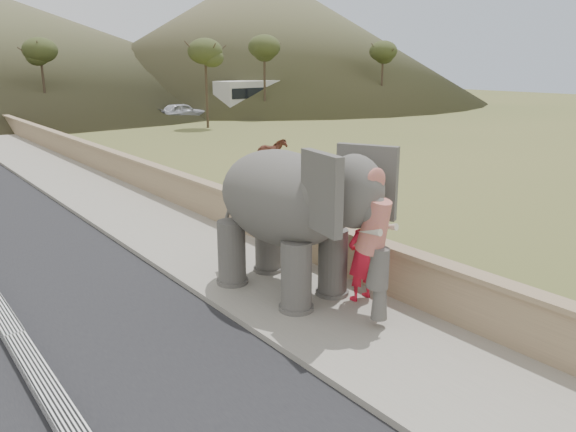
# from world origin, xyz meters

# --- Properties ---
(ground) EXTENTS (160.00, 160.00, 0.00)m
(ground) POSITION_xyz_m (0.00, 0.00, 0.00)
(ground) COLOR olive
(ground) RESTS_ON ground
(walkway) EXTENTS (3.00, 120.00, 0.15)m
(walkway) POSITION_xyz_m (0.00, 10.00, 0.07)
(walkway) COLOR #9E9687
(walkway) RESTS_ON ground
(parapet) EXTENTS (0.30, 120.00, 1.10)m
(parapet) POSITION_xyz_m (1.65, 10.00, 0.55)
(parapet) COLOR tan
(parapet) RESTS_ON ground
(cow) EXTENTS (1.59, 0.93, 1.26)m
(cow) POSITION_xyz_m (8.75, 11.94, 0.63)
(cow) COLOR brown
(cow) RESTS_ON ground
(distant_car) EXTENTS (4.35, 2.04, 1.44)m
(distant_car) POSITION_xyz_m (15.15, 33.68, 0.72)
(distant_car) COLOR #ADADB4
(distant_car) RESTS_ON ground
(bus_white) EXTENTS (11.17, 3.42, 3.10)m
(bus_white) POSITION_xyz_m (24.28, 33.82, 1.55)
(bus_white) COLOR beige
(bus_white) RESTS_ON ground
(bus_orange) EXTENTS (11.26, 4.25, 3.10)m
(bus_orange) POSITION_xyz_m (31.76, 32.72, 1.55)
(bus_orange) COLOR orange
(bus_orange) RESTS_ON ground
(hill_right) EXTENTS (56.00, 56.00, 16.00)m
(hill_right) POSITION_xyz_m (36.00, 52.00, 8.00)
(hill_right) COLOR brown
(hill_right) RESTS_ON ground
(elephant_and_man) EXTENTS (2.70, 4.53, 3.10)m
(elephant_and_man) POSITION_xyz_m (0.02, -0.69, 1.69)
(elephant_and_man) COLOR #605D57
(elephant_and_man) RESTS_ON ground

